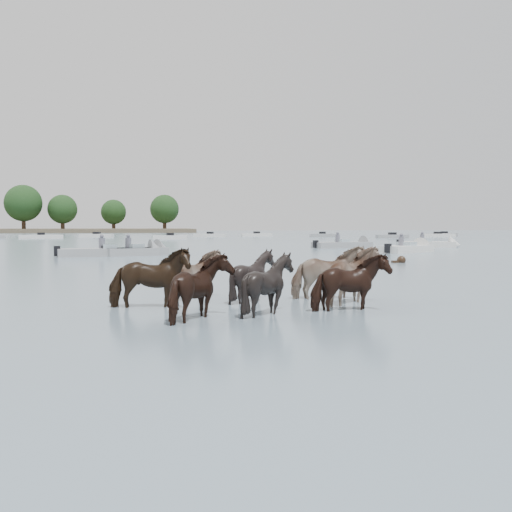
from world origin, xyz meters
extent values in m
plane|color=slate|center=(0.00, 0.00, 0.00)|extent=(400.00, 400.00, 0.00)
imported|color=black|center=(-3.54, 0.05, 0.59)|extent=(1.89, 0.95, 1.55)
imported|color=#7C6554|center=(-2.28, 1.38, 0.53)|extent=(1.50, 1.65, 1.42)
imported|color=black|center=(-1.08, 0.67, 0.54)|extent=(1.35, 1.21, 1.45)
imported|color=gray|center=(0.86, 0.75, 0.59)|extent=(1.85, 0.89, 1.54)
imported|color=black|center=(-2.55, -1.84, 0.55)|extent=(1.47, 1.64, 1.47)
imported|color=black|center=(-1.14, -1.39, 0.55)|extent=(1.37, 1.22, 1.46)
imported|color=black|center=(0.68, -1.25, 0.53)|extent=(1.78, 1.00, 1.43)
imported|color=#826658|center=(1.21, -0.26, 0.59)|extent=(1.81, 1.93, 1.54)
sphere|color=black|center=(8.93, 13.77, 0.12)|extent=(0.44, 0.44, 0.44)
cube|color=black|center=(8.68, 13.77, 0.02)|extent=(0.50, 0.22, 0.18)
cube|color=gray|center=(-4.12, 23.55, 0.20)|extent=(4.21, 3.11, 0.55)
cone|color=gray|center=(-2.36, 24.38, 0.20)|extent=(1.50, 1.83, 1.60)
cube|color=#99ADB7|center=(-4.12, 23.55, 0.55)|extent=(1.20, 1.35, 0.35)
cube|color=black|center=(-5.89, 22.71, 0.35)|extent=(0.47, 0.47, 0.60)
cylinder|color=#595966|center=(-4.52, 23.55, 0.75)|extent=(0.36, 0.36, 0.70)
sphere|color=#595966|center=(-4.52, 23.55, 1.20)|extent=(0.24, 0.24, 0.24)
cube|color=gray|center=(-5.67, 23.11, 0.20)|extent=(6.14, 2.77, 0.55)
cone|color=gray|center=(-2.76, 23.71, 0.20)|extent=(1.21, 1.75, 1.60)
cube|color=#99ADB7|center=(-5.67, 23.11, 0.55)|extent=(1.01, 1.26, 0.35)
cube|color=black|center=(-8.58, 22.51, 0.35)|extent=(0.41, 0.41, 0.60)
cylinder|color=#595966|center=(-6.07, 23.11, 0.75)|extent=(0.36, 0.36, 0.70)
sphere|color=#595966|center=(-6.07, 23.11, 1.20)|extent=(0.24, 0.24, 0.24)
cube|color=gray|center=(12.62, 32.87, 0.20)|extent=(5.31, 2.73, 0.55)
cone|color=gray|center=(15.10, 33.45, 0.20)|extent=(1.25, 1.76, 1.60)
cube|color=#99ADB7|center=(12.62, 32.87, 0.55)|extent=(1.04, 1.27, 0.35)
cube|color=black|center=(10.15, 32.28, 0.35)|extent=(0.42, 0.42, 0.60)
cylinder|color=#595966|center=(12.22, 32.87, 0.75)|extent=(0.36, 0.36, 0.70)
sphere|color=#595966|center=(12.22, 32.87, 1.20)|extent=(0.24, 0.24, 0.24)
cube|color=silver|center=(14.09, 23.94, 0.20)|extent=(4.47, 3.49, 0.55)
cone|color=silver|center=(15.93, 24.99, 0.20)|extent=(1.58, 1.84, 1.60)
cube|color=#99ADB7|center=(14.09, 23.94, 0.55)|extent=(1.25, 1.37, 0.35)
cube|color=black|center=(12.26, 22.89, 0.35)|extent=(0.48, 0.48, 0.60)
cylinder|color=#595966|center=(13.69, 23.94, 0.75)|extent=(0.36, 0.36, 0.70)
sphere|color=#595966|center=(13.69, 23.94, 1.20)|extent=(0.24, 0.24, 0.24)
cube|color=silver|center=(20.11, 32.71, 0.20)|extent=(4.91, 3.25, 0.55)
cone|color=silver|center=(22.26, 31.82, 0.20)|extent=(1.44, 1.82, 1.60)
cube|color=#99ADB7|center=(20.11, 32.71, 0.55)|extent=(1.17, 1.34, 0.35)
cube|color=black|center=(17.96, 33.59, 0.35)|extent=(0.46, 0.46, 0.60)
cylinder|color=#595966|center=(19.71, 32.71, 0.75)|extent=(0.36, 0.36, 0.70)
sphere|color=#595966|center=(19.71, 32.71, 1.20)|extent=(0.24, 0.24, 0.24)
cube|color=silver|center=(-17.72, 73.73, 0.22)|extent=(6.09, 2.55, 0.60)
cube|color=black|center=(-17.72, 73.73, 0.60)|extent=(1.17, 1.17, 0.50)
cube|color=silver|center=(-10.63, 81.21, 0.22)|extent=(5.35, 2.76, 0.60)
cube|color=black|center=(-10.63, 81.21, 0.60)|extent=(1.22, 1.22, 0.50)
cube|color=silver|center=(0.08, 66.26, 0.22)|extent=(4.69, 1.89, 0.60)
cube|color=black|center=(0.08, 66.26, 0.60)|extent=(1.08, 1.08, 0.50)
cube|color=silver|center=(7.10, 80.02, 0.22)|extent=(5.45, 3.00, 0.60)
cube|color=black|center=(7.10, 80.02, 0.60)|extent=(1.25, 1.25, 0.50)
cube|color=silver|center=(15.30, 82.98, 0.22)|extent=(5.11, 1.57, 0.60)
cube|color=black|center=(15.30, 82.98, 0.60)|extent=(1.01, 1.01, 0.50)
cube|color=gray|center=(25.20, 77.84, 0.22)|extent=(4.25, 2.28, 0.60)
cube|color=black|center=(25.20, 77.84, 0.60)|extent=(1.18, 1.18, 0.50)
cube|color=gray|center=(32.28, 66.53, 0.22)|extent=(4.71, 1.92, 0.60)
cube|color=black|center=(32.28, 66.53, 0.60)|extent=(1.09, 1.09, 0.50)
cube|color=silver|center=(43.26, 73.43, 0.22)|extent=(5.50, 1.55, 0.60)
cube|color=black|center=(43.26, 73.43, 0.60)|extent=(1.01, 1.01, 0.50)
cube|color=gray|center=(47.54, 79.12, 0.22)|extent=(4.44, 2.26, 0.60)
cube|color=black|center=(47.54, 79.12, 0.60)|extent=(1.17, 1.17, 0.50)
cylinder|color=#382619|center=(-33.01, 142.94, 2.08)|extent=(1.00, 1.00, 4.16)
sphere|color=black|center=(-33.01, 142.94, 7.51)|extent=(9.24, 9.24, 9.24)
cylinder|color=#382619|center=(-23.65, 143.66, 1.67)|extent=(1.00, 1.00, 3.35)
sphere|color=black|center=(-23.65, 143.66, 6.05)|extent=(7.44, 7.44, 7.44)
cylinder|color=#382619|center=(-11.49, 156.90, 1.58)|extent=(1.00, 1.00, 3.15)
sphere|color=black|center=(-11.49, 156.90, 5.69)|extent=(7.01, 7.01, 7.01)
cylinder|color=#382619|center=(2.52, 149.01, 1.77)|extent=(1.00, 1.00, 3.53)
sphere|color=black|center=(2.52, 149.01, 6.38)|extent=(7.85, 7.85, 7.85)
camera|label=1|loc=(-3.71, -13.10, 1.84)|focal=40.85mm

